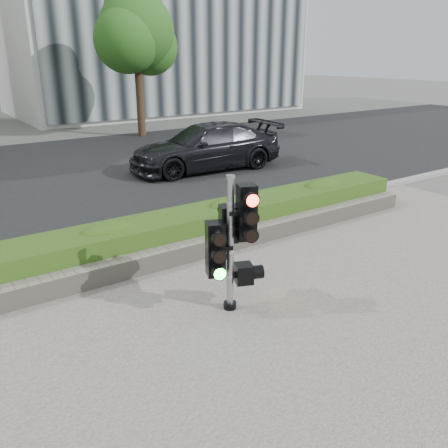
% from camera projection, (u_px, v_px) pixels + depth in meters
% --- Properties ---
extents(ground, '(120.00, 120.00, 0.00)m').
position_uv_depth(ground, '(246.00, 303.00, 7.43)').
color(ground, '#51514C').
rests_on(ground, ground).
extents(sidewalk, '(16.00, 11.00, 0.03)m').
position_uv_depth(sidewalk, '(376.00, 390.00, 5.48)').
color(sidewalk, '#9E9389').
rests_on(sidewalk, ground).
extents(road, '(60.00, 13.00, 0.02)m').
position_uv_depth(road, '(59.00, 175.00, 15.19)').
color(road, black).
rests_on(road, ground).
extents(curb, '(60.00, 0.25, 0.12)m').
position_uv_depth(curb, '(155.00, 239.00, 9.85)').
color(curb, gray).
rests_on(curb, ground).
extents(stone_wall, '(12.00, 0.32, 0.34)m').
position_uv_depth(stone_wall, '(185.00, 252.00, 8.84)').
color(stone_wall, gray).
rests_on(stone_wall, sidewalk).
extents(hedge, '(12.00, 1.00, 0.68)m').
position_uv_depth(hedge, '(168.00, 233.00, 9.28)').
color(hedge, '#5C8629').
rests_on(hedge, sidewalk).
extents(building_right, '(18.00, 10.00, 12.00)m').
position_uv_depth(building_right, '(152.00, 15.00, 30.64)').
color(building_right, '#B7B7B2').
rests_on(building_right, ground).
extents(tree_right, '(4.10, 3.58, 6.53)m').
position_uv_depth(tree_right, '(135.00, 34.00, 20.89)').
color(tree_right, black).
rests_on(tree_right, ground).
extents(traffic_signal, '(0.77, 0.64, 2.08)m').
position_uv_depth(traffic_signal, '(232.00, 237.00, 6.87)').
color(traffic_signal, black).
rests_on(traffic_signal, sidewalk).
extents(car_dark, '(5.30, 2.46, 1.50)m').
position_uv_depth(car_dark, '(206.00, 147.00, 15.70)').
color(car_dark, black).
rests_on(car_dark, road).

